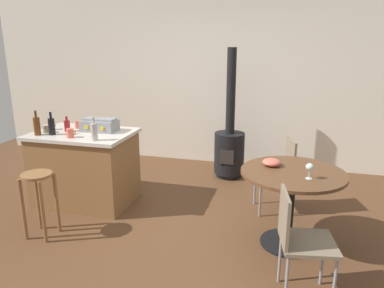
{
  "coord_description": "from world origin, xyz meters",
  "views": [
    {
      "loc": [
        1.04,
        -3.3,
        1.94
      ],
      "look_at": [
        0.05,
        0.41,
        0.86
      ],
      "focal_mm": 34.14,
      "sensor_mm": 36.0,
      "label": 1
    }
  ],
  "objects": [
    {
      "name": "serving_bowl",
      "position": [
        0.92,
        0.18,
        0.8
      ],
      "size": [
        0.18,
        0.18,
        0.07
      ],
      "primitive_type": "ellipsoid",
      "color": "#DB6651",
      "rests_on": "dining_table"
    },
    {
      "name": "bottle_0",
      "position": [
        -1.6,
        0.26,
        1.0
      ],
      "size": [
        0.07,
        0.07,
        0.27
      ],
      "color": "black",
      "rests_on": "kitchen_island"
    },
    {
      "name": "wine_glass",
      "position": [
        1.26,
        -0.1,
        0.87
      ],
      "size": [
        0.07,
        0.07,
        0.14
      ],
      "color": "silver",
      "rests_on": "dining_table"
    },
    {
      "name": "cup_0",
      "position": [
        -1.77,
        0.49,
        0.94
      ],
      "size": [
        0.11,
        0.07,
        0.1
      ],
      "color": "#DB6651",
      "rests_on": "kitchen_island"
    },
    {
      "name": "ground_plane",
      "position": [
        0.0,
        0.0,
        0.0
      ],
      "size": [
        8.8,
        8.8,
        0.0
      ],
      "primitive_type": "plane",
      "color": "brown"
    },
    {
      "name": "cup_1",
      "position": [
        -1.49,
        0.64,
        0.94
      ],
      "size": [
        0.11,
        0.08,
        0.09
      ],
      "color": "#DB6651",
      "rests_on": "kitchen_island"
    },
    {
      "name": "bottle_1",
      "position": [
        -1.75,
        0.21,
        1.0
      ],
      "size": [
        0.07,
        0.07,
        0.29
      ],
      "color": "#603314",
      "rests_on": "kitchen_island"
    },
    {
      "name": "back_wall",
      "position": [
        0.0,
        2.46,
        1.35
      ],
      "size": [
        8.0,
        0.1,
        2.7
      ],
      "primitive_type": "cube",
      "color": "silver",
      "rests_on": "ground_plane"
    },
    {
      "name": "folding_chair_near",
      "position": [
        0.99,
        0.82,
        0.52
      ],
      "size": [
        0.49,
        0.49,
        0.87
      ],
      "color": "#7F705B",
      "rests_on": "ground_plane"
    },
    {
      "name": "kitchen_island",
      "position": [
        -1.32,
        0.46,
        0.45
      ],
      "size": [
        1.18,
        0.83,
        0.89
      ],
      "color": "olive",
      "rests_on": "ground_plane"
    },
    {
      "name": "bottle_2",
      "position": [
        -1.52,
        0.46,
        0.96
      ],
      "size": [
        0.07,
        0.07,
        0.18
      ],
      "color": "maroon",
      "rests_on": "kitchen_island"
    },
    {
      "name": "bottle_3",
      "position": [
        -0.99,
        0.16,
        0.99
      ],
      "size": [
        0.07,
        0.07,
        0.26
      ],
      "color": "#B7B2AD",
      "rests_on": "kitchen_island"
    },
    {
      "name": "dining_table",
      "position": [
        1.13,
        0.06,
        0.58
      ],
      "size": [
        0.98,
        0.98,
        0.76
      ],
      "color": "black",
      "rests_on": "ground_plane"
    },
    {
      "name": "cup_3",
      "position": [
        -1.72,
        0.33,
        0.94
      ],
      "size": [
        0.13,
        0.09,
        0.09
      ],
      "color": "tan",
      "rests_on": "kitchen_island"
    },
    {
      "name": "cup_2",
      "position": [
        -1.31,
        0.2,
        0.94
      ],
      "size": [
        0.12,
        0.08,
        0.1
      ],
      "color": "#DB6651",
      "rests_on": "kitchen_island"
    },
    {
      "name": "folding_chair_far",
      "position": [
        1.19,
        -0.72,
        0.52
      ],
      "size": [
        0.46,
        0.46,
        0.88
      ],
      "color": "#7F705B",
      "rests_on": "ground_plane"
    },
    {
      "name": "wooden_stool",
      "position": [
        -1.33,
        -0.42,
        0.48
      ],
      "size": [
        0.3,
        0.3,
        0.68
      ],
      "color": "olive",
      "rests_on": "ground_plane"
    },
    {
      "name": "wood_stove",
      "position": [
        0.25,
        1.8,
        0.47
      ],
      "size": [
        0.44,
        0.45,
        1.87
      ],
      "color": "black",
      "rests_on": "ground_plane"
    },
    {
      "name": "toolbox",
      "position": [
        -1.15,
        0.58,
        0.97
      ],
      "size": [
        0.42,
        0.26,
        0.16
      ],
      "color": "gray",
      "rests_on": "kitchen_island"
    }
  ]
}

